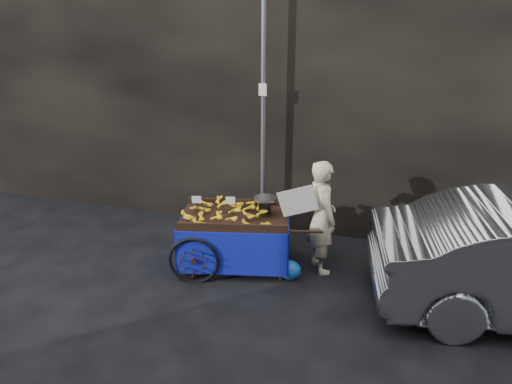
% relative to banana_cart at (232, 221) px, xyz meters
% --- Properties ---
extents(ground, '(80.00, 80.00, 0.00)m').
position_rel_banana_cart_xyz_m(ground, '(-0.15, -0.19, -0.70)').
color(ground, black).
rests_on(ground, ground).
extents(building_wall, '(13.50, 2.00, 5.00)m').
position_rel_banana_cart_xyz_m(building_wall, '(0.24, 2.41, 1.80)').
color(building_wall, black).
rests_on(building_wall, ground).
extents(street_pole, '(0.12, 0.10, 4.00)m').
position_rel_banana_cart_xyz_m(street_pole, '(0.15, 1.11, 1.30)').
color(street_pole, slate).
rests_on(street_pole, ground).
extents(banana_cart, '(2.26, 1.39, 1.14)m').
position_rel_banana_cart_xyz_m(banana_cart, '(0.00, 0.00, 0.00)').
color(banana_cart, black).
rests_on(banana_cart, ground).
extents(vendor, '(0.93, 0.72, 1.65)m').
position_rel_banana_cart_xyz_m(vendor, '(1.25, 0.25, 0.12)').
color(vendor, beige).
rests_on(vendor, ground).
extents(plastic_bag, '(0.31, 0.25, 0.28)m').
position_rel_banana_cart_xyz_m(plastic_bag, '(0.90, -0.15, -0.56)').
color(plastic_bag, '#1758AD').
rests_on(plastic_bag, ground).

